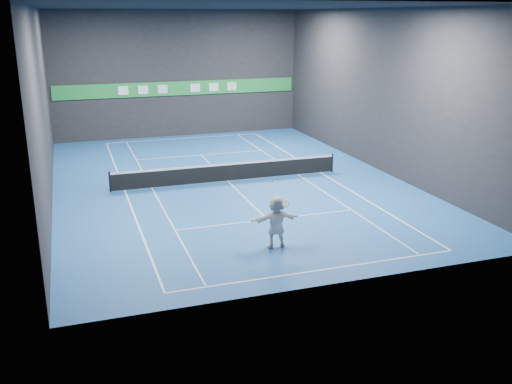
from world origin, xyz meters
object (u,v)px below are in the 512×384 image
object	(u,v)px
tennis_ball	(272,181)
tennis_racket	(285,205)
tennis_net	(228,172)
player	(276,221)

from	to	relation	value
tennis_ball	tennis_racket	world-z (taller)	tennis_ball
tennis_net	tennis_racket	world-z (taller)	tennis_racket
player	tennis_ball	world-z (taller)	tennis_ball
player	tennis_ball	bearing A→B (deg)	-5.82
player	tennis_ball	xyz separation A→B (m)	(-0.16, 0.02, 1.62)
tennis_ball	tennis_net	bearing A→B (deg)	84.64
player	tennis_racket	size ratio (longest dim) A/B	3.41
player	tennis_racket	xyz separation A→B (m)	(0.36, 0.05, 0.61)
tennis_racket	tennis_ball	bearing A→B (deg)	-176.88
tennis_net	tennis_racket	bearing A→B (deg)	-92.17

